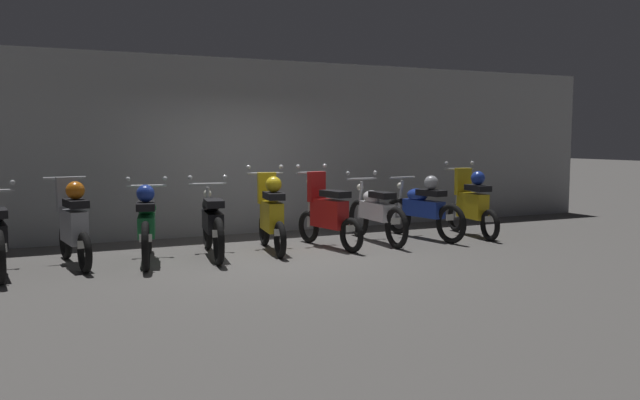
{
  "coord_description": "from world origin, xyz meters",
  "views": [
    {
      "loc": [
        -3.41,
        -8.55,
        1.7
      ],
      "look_at": [
        0.79,
        0.48,
        0.75
      ],
      "focal_mm": 36.28,
      "sensor_mm": 36.0,
      "label": 1
    }
  ],
  "objects_px": {
    "motorbike_slot_3": "(212,223)",
    "motorbike_slot_8": "(472,204)",
    "motorbike_slot_4": "(271,214)",
    "motorbike_slot_1": "(73,224)",
    "motorbike_slot_7": "(423,208)",
    "motorbike_slot_6": "(376,212)",
    "motorbike_slot_2": "(147,224)",
    "motorbike_slot_5": "(327,214)"
  },
  "relations": [
    {
      "from": "motorbike_slot_5",
      "to": "motorbike_slot_8",
      "type": "height_order",
      "value": "same"
    },
    {
      "from": "motorbike_slot_6",
      "to": "motorbike_slot_8",
      "type": "distance_m",
      "value": 1.86
    },
    {
      "from": "motorbike_slot_3",
      "to": "motorbike_slot_2",
      "type": "bearing_deg",
      "value": -178.81
    },
    {
      "from": "motorbike_slot_6",
      "to": "motorbike_slot_4",
      "type": "bearing_deg",
      "value": -177.86
    },
    {
      "from": "motorbike_slot_3",
      "to": "motorbike_slot_8",
      "type": "distance_m",
      "value": 4.64
    },
    {
      "from": "motorbike_slot_3",
      "to": "motorbike_slot_5",
      "type": "relative_size",
      "value": 1.16
    },
    {
      "from": "motorbike_slot_1",
      "to": "motorbike_slot_4",
      "type": "distance_m",
      "value": 2.79
    },
    {
      "from": "motorbike_slot_6",
      "to": "motorbike_slot_8",
      "type": "relative_size",
      "value": 1.16
    },
    {
      "from": "motorbike_slot_6",
      "to": "motorbike_slot_1",
      "type": "bearing_deg",
      "value": -179.84
    },
    {
      "from": "motorbike_slot_4",
      "to": "motorbike_slot_7",
      "type": "relative_size",
      "value": 0.86
    },
    {
      "from": "motorbike_slot_3",
      "to": "motorbike_slot_4",
      "type": "relative_size",
      "value": 1.16
    },
    {
      "from": "motorbike_slot_1",
      "to": "motorbike_slot_3",
      "type": "relative_size",
      "value": 0.86
    },
    {
      "from": "motorbike_slot_1",
      "to": "motorbike_slot_4",
      "type": "height_order",
      "value": "motorbike_slot_4"
    },
    {
      "from": "motorbike_slot_1",
      "to": "motorbike_slot_6",
      "type": "height_order",
      "value": "motorbike_slot_1"
    },
    {
      "from": "motorbike_slot_1",
      "to": "motorbike_slot_5",
      "type": "xyz_separation_m",
      "value": [
        3.71,
        -0.1,
        -0.04
      ]
    },
    {
      "from": "motorbike_slot_5",
      "to": "motorbike_slot_6",
      "type": "bearing_deg",
      "value": 7.14
    },
    {
      "from": "motorbike_slot_5",
      "to": "motorbike_slot_1",
      "type": "bearing_deg",
      "value": 178.39
    },
    {
      "from": "motorbike_slot_1",
      "to": "motorbike_slot_2",
      "type": "distance_m",
      "value": 0.94
    },
    {
      "from": "motorbike_slot_4",
      "to": "motorbike_slot_8",
      "type": "distance_m",
      "value": 3.71
    },
    {
      "from": "motorbike_slot_1",
      "to": "motorbike_slot_2",
      "type": "height_order",
      "value": "motorbike_slot_1"
    },
    {
      "from": "motorbike_slot_3",
      "to": "motorbike_slot_4",
      "type": "xyz_separation_m",
      "value": [
        0.93,
        0.06,
        0.08
      ]
    },
    {
      "from": "motorbike_slot_2",
      "to": "motorbike_slot_8",
      "type": "relative_size",
      "value": 1.15
    },
    {
      "from": "motorbike_slot_8",
      "to": "motorbike_slot_4",
      "type": "bearing_deg",
      "value": 179.39
    },
    {
      "from": "motorbike_slot_3",
      "to": "motorbike_slot_8",
      "type": "height_order",
      "value": "motorbike_slot_8"
    },
    {
      "from": "motorbike_slot_2",
      "to": "motorbike_slot_5",
      "type": "distance_m",
      "value": 2.78
    },
    {
      "from": "motorbike_slot_5",
      "to": "motorbike_slot_8",
      "type": "relative_size",
      "value": 1.0
    },
    {
      "from": "motorbike_slot_5",
      "to": "motorbike_slot_8",
      "type": "bearing_deg",
      "value": 0.18
    },
    {
      "from": "motorbike_slot_4",
      "to": "motorbike_slot_1",
      "type": "bearing_deg",
      "value": 178.84
    },
    {
      "from": "motorbike_slot_8",
      "to": "motorbike_slot_5",
      "type": "bearing_deg",
      "value": -179.82
    },
    {
      "from": "motorbike_slot_7",
      "to": "motorbike_slot_8",
      "type": "relative_size",
      "value": 1.16
    },
    {
      "from": "motorbike_slot_6",
      "to": "motorbike_slot_7",
      "type": "distance_m",
      "value": 0.93
    },
    {
      "from": "motorbike_slot_3",
      "to": "motorbike_slot_8",
      "type": "bearing_deg",
      "value": 0.3
    },
    {
      "from": "motorbike_slot_3",
      "to": "motorbike_slot_5",
      "type": "distance_m",
      "value": 1.85
    },
    {
      "from": "motorbike_slot_7",
      "to": "motorbike_slot_1",
      "type": "bearing_deg",
      "value": -179.77
    },
    {
      "from": "motorbike_slot_2",
      "to": "motorbike_slot_3",
      "type": "height_order",
      "value": "same"
    },
    {
      "from": "motorbike_slot_1",
      "to": "motorbike_slot_7",
      "type": "height_order",
      "value": "motorbike_slot_1"
    },
    {
      "from": "motorbike_slot_3",
      "to": "motorbike_slot_6",
      "type": "bearing_deg",
      "value": 2.73
    },
    {
      "from": "motorbike_slot_3",
      "to": "motorbike_slot_4",
      "type": "bearing_deg",
      "value": 3.92
    },
    {
      "from": "motorbike_slot_8",
      "to": "motorbike_slot_3",
      "type": "bearing_deg",
      "value": -179.7
    },
    {
      "from": "motorbike_slot_4",
      "to": "motorbike_slot_7",
      "type": "bearing_deg",
      "value": 1.63
    },
    {
      "from": "motorbike_slot_4",
      "to": "motorbike_slot_7",
      "type": "distance_m",
      "value": 2.78
    },
    {
      "from": "motorbike_slot_7",
      "to": "motorbike_slot_6",
      "type": "bearing_deg",
      "value": -179.4
    }
  ]
}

